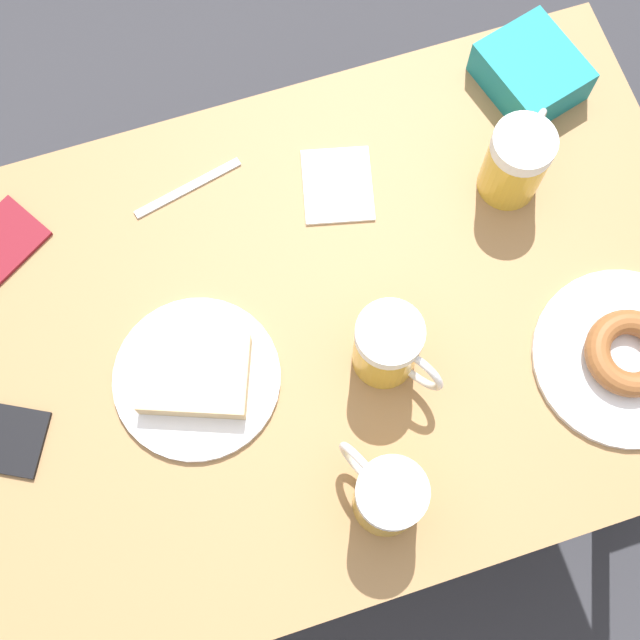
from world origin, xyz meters
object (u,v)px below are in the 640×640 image
Objects in this scene: beer_mug_left at (389,347)px; beer_mug_center at (517,161)px; napkin_folded at (338,185)px; plate_with_cake at (196,376)px; blue_pouch at (531,72)px; plate_with_donut at (627,356)px; fork at (188,188)px; beer_mug_right at (387,496)px.

beer_mug_left is 0.32m from beer_mug_center.
beer_mug_left reaches higher than napkin_folded.
blue_pouch is at bearing 116.03° from plate_with_cake.
beer_mug_left is 0.27m from napkin_folded.
beer_mug_left is (0.05, 0.25, 0.05)m from plate_with_cake.
fork is (-0.42, -0.49, -0.01)m from plate_with_donut.
beer_mug_left is at bearing -52.19° from beer_mug_center.
plate_with_donut is 0.64m from fork.
plate_with_donut is 1.92× the size of beer_mug_center.
napkin_folded is at bearing -106.39° from beer_mug_center.
beer_mug_left reaches higher than plate_with_cake.
plate_with_donut is at bearing 10.41° from beer_mug_center.
fork is at bearing 167.30° from plate_with_cake.
blue_pouch is (-0.51, 0.40, -0.03)m from beer_mug_right.
beer_mug_center is 1.00× the size of beer_mug_right.
beer_mug_left is 0.19m from beer_mug_right.
beer_mug_right is 0.52m from fork.
napkin_folded is at bearing -141.45° from plate_with_donut.
plate_with_cake is 1.73× the size of beer_mug_left.
napkin_folded is at bearing 169.43° from beer_mug_right.
plate_with_donut is at bearing -4.28° from blue_pouch.
beer_mug_left is 0.48m from blue_pouch.
plate_with_donut is 1.83× the size of napkin_folded.
plate_with_donut is at bearing 75.09° from plate_with_cake.
beer_mug_left and beer_mug_right have the same top height.
blue_pouch is (-0.07, 0.32, 0.03)m from napkin_folded.
fork is 0.52m from blue_pouch.
blue_pouch reaches higher than plate_with_cake.
plate_with_cake is 1.73× the size of beer_mug_right.
fork is (-0.06, -0.20, -0.00)m from napkin_folded.
blue_pouch is at bearing 142.01° from beer_mug_right.
plate_with_cake is at bearing -104.91° from plate_with_donut.
plate_with_donut reaches higher than napkin_folded.
plate_with_donut is at bearing 38.55° from napkin_folded.
beer_mug_left is 1.00× the size of beer_mug_right.
fork is at bearing -150.30° from beer_mug_left.
napkin_folded is 0.82× the size of fork.
beer_mug_center is (-0.29, -0.05, 0.05)m from plate_with_donut.
plate_with_donut is 0.46m from napkin_folded.
napkin_folded is 0.21m from fork.
beer_mug_left is (-0.09, -0.30, 0.05)m from plate_with_donut.
beer_mug_center is at bearing 127.81° from beer_mug_left.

